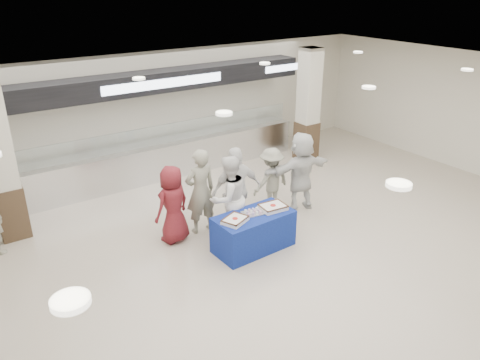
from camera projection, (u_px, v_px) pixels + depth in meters
ground at (295, 268)px, 8.63m from camera, size 14.00×14.00×0.00m
serving_line at (162, 134)px, 12.25m from camera, size 8.70×0.85×2.80m
column_left at (2, 167)px, 9.12m from camera, size 0.55×0.55×3.20m
column_right at (308, 108)px, 13.27m from camera, size 0.55×0.55×3.20m
display_table at (253, 231)px, 9.12m from camera, size 1.58×0.83×0.75m
sheet_cake_left at (235, 220)px, 8.67m from camera, size 0.56×0.51×0.10m
sheet_cake_right at (273, 207)px, 9.16m from camera, size 0.53×0.43×0.10m
cupcake_tray at (253, 212)px, 9.00m from camera, size 0.45×0.36×0.07m
civilian_maroon at (173, 204)px, 9.24m from camera, size 0.90×0.71×1.61m
soldier_a at (200, 191)px, 9.55m from camera, size 0.69×0.48×1.82m
chef_tall at (229, 198)px, 9.32m from camera, size 0.92×0.75×1.78m
chef_short at (237, 190)px, 9.61m from camera, size 1.13×0.60×1.84m
soldier_b at (271, 180)px, 10.53m from camera, size 1.00×0.63×1.49m
civilian_white at (301, 172)px, 10.50m from camera, size 1.75×0.69×1.84m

